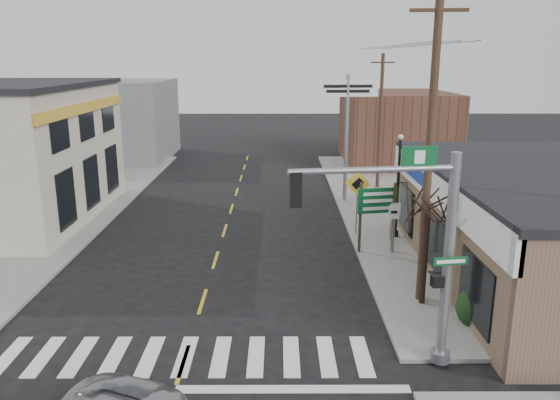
{
  "coord_description": "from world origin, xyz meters",
  "views": [
    {
      "loc": [
        2.64,
        -13.41,
        8.18
      ],
      "look_at": [
        2.7,
        7.19,
        2.8
      ],
      "focal_mm": 35.0,
      "sensor_mm": 36.0,
      "label": 1
    }
  ],
  "objects_px": {
    "guide_sign": "(377,208)",
    "bare_tree": "(429,196)",
    "utility_pole_far": "(380,120)",
    "lamp_post": "(400,178)",
    "dance_center_sign": "(347,107)",
    "utility_pole_near": "(429,150)",
    "traffic_signal_pole": "(423,238)",
    "fire_hydrant": "(426,256)"
  },
  "relations": [
    {
      "from": "guide_sign",
      "to": "lamp_post",
      "type": "distance_m",
      "value": 2.63
    },
    {
      "from": "traffic_signal_pole",
      "to": "guide_sign",
      "type": "bearing_deg",
      "value": 79.26
    },
    {
      "from": "bare_tree",
      "to": "utility_pole_near",
      "type": "bearing_deg",
      "value": 90.0
    },
    {
      "from": "bare_tree",
      "to": "utility_pole_near",
      "type": "height_order",
      "value": "utility_pole_near"
    },
    {
      "from": "utility_pole_far",
      "to": "dance_center_sign",
      "type": "bearing_deg",
      "value": -123.62
    },
    {
      "from": "traffic_signal_pole",
      "to": "dance_center_sign",
      "type": "xyz_separation_m",
      "value": [
        0.14,
        17.49,
        1.81
      ]
    },
    {
      "from": "lamp_post",
      "to": "bare_tree",
      "type": "height_order",
      "value": "lamp_post"
    },
    {
      "from": "traffic_signal_pole",
      "to": "utility_pole_near",
      "type": "distance_m",
      "value": 4.47
    },
    {
      "from": "utility_pole_near",
      "to": "lamp_post",
      "type": "bearing_deg",
      "value": 89.67
    },
    {
      "from": "lamp_post",
      "to": "bare_tree",
      "type": "distance_m",
      "value": 7.2
    },
    {
      "from": "utility_pole_far",
      "to": "lamp_post",
      "type": "bearing_deg",
      "value": -91.42
    },
    {
      "from": "fire_hydrant",
      "to": "utility_pole_far",
      "type": "height_order",
      "value": "utility_pole_far"
    },
    {
      "from": "dance_center_sign",
      "to": "utility_pole_near",
      "type": "relative_size",
      "value": 0.71
    },
    {
      "from": "traffic_signal_pole",
      "to": "fire_hydrant",
      "type": "height_order",
      "value": "traffic_signal_pole"
    },
    {
      "from": "traffic_signal_pole",
      "to": "lamp_post",
      "type": "height_order",
      "value": "traffic_signal_pole"
    },
    {
      "from": "guide_sign",
      "to": "bare_tree",
      "type": "bearing_deg",
      "value": -92.77
    },
    {
      "from": "lamp_post",
      "to": "bare_tree",
      "type": "xyz_separation_m",
      "value": [
        -0.64,
        -7.11,
        0.96
      ]
    },
    {
      "from": "lamp_post",
      "to": "traffic_signal_pole",
      "type": "bearing_deg",
      "value": -93.77
    },
    {
      "from": "guide_sign",
      "to": "bare_tree",
      "type": "distance_m",
      "value": 5.36
    },
    {
      "from": "dance_center_sign",
      "to": "utility_pole_far",
      "type": "distance_m",
      "value": 4.27
    },
    {
      "from": "guide_sign",
      "to": "utility_pole_near",
      "type": "relative_size",
      "value": 0.3
    },
    {
      "from": "utility_pole_near",
      "to": "utility_pole_far",
      "type": "distance_m",
      "value": 16.87
    },
    {
      "from": "utility_pole_near",
      "to": "utility_pole_far",
      "type": "height_order",
      "value": "utility_pole_near"
    },
    {
      "from": "utility_pole_near",
      "to": "utility_pole_far",
      "type": "bearing_deg",
      "value": 89.96
    },
    {
      "from": "lamp_post",
      "to": "utility_pole_far",
      "type": "relative_size",
      "value": 0.57
    },
    {
      "from": "guide_sign",
      "to": "utility_pole_far",
      "type": "height_order",
      "value": "utility_pole_far"
    },
    {
      "from": "fire_hydrant",
      "to": "utility_pole_near",
      "type": "xyz_separation_m",
      "value": [
        -1.0,
        -3.02,
        4.77
      ]
    },
    {
      "from": "traffic_signal_pole",
      "to": "utility_pole_far",
      "type": "relative_size",
      "value": 0.72
    },
    {
      "from": "lamp_post",
      "to": "bare_tree",
      "type": "bearing_deg",
      "value": -89.53
    },
    {
      "from": "guide_sign",
      "to": "dance_center_sign",
      "type": "xyz_separation_m",
      "value": [
        -0.29,
        8.82,
        3.42
      ]
    },
    {
      "from": "dance_center_sign",
      "to": "lamp_post",
      "type": "bearing_deg",
      "value": -80.41
    },
    {
      "from": "bare_tree",
      "to": "utility_pole_far",
      "type": "distance_m",
      "value": 17.19
    },
    {
      "from": "lamp_post",
      "to": "dance_center_sign",
      "type": "relative_size",
      "value": 0.66
    },
    {
      "from": "bare_tree",
      "to": "utility_pole_far",
      "type": "relative_size",
      "value": 0.57
    },
    {
      "from": "utility_pole_near",
      "to": "traffic_signal_pole",
      "type": "bearing_deg",
      "value": -100.87
    },
    {
      "from": "traffic_signal_pole",
      "to": "bare_tree",
      "type": "relative_size",
      "value": 1.26
    },
    {
      "from": "lamp_post",
      "to": "utility_pole_far",
      "type": "height_order",
      "value": "utility_pole_far"
    },
    {
      "from": "traffic_signal_pole",
      "to": "utility_pole_far",
      "type": "bearing_deg",
      "value": 74.91
    },
    {
      "from": "traffic_signal_pole",
      "to": "utility_pole_near",
      "type": "bearing_deg",
      "value": 66.23
    },
    {
      "from": "fire_hydrant",
      "to": "utility_pole_near",
      "type": "distance_m",
      "value": 5.73
    },
    {
      "from": "fire_hydrant",
      "to": "utility_pole_near",
      "type": "relative_size",
      "value": 0.08
    },
    {
      "from": "bare_tree",
      "to": "traffic_signal_pole",
      "type": "bearing_deg",
      "value": -107.26
    }
  ]
}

